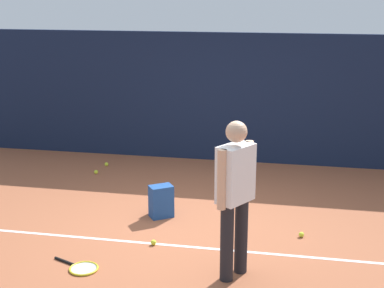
# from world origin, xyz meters

# --- Properties ---
(ground_plane) EXTENTS (12.00, 12.00, 0.00)m
(ground_plane) POSITION_xyz_m (0.00, 0.00, 0.00)
(ground_plane) COLOR #9E5638
(back_fence) EXTENTS (10.00, 0.10, 2.26)m
(back_fence) POSITION_xyz_m (0.00, 3.00, 1.13)
(back_fence) COLOR #141E38
(back_fence) RESTS_ON ground
(court_line) EXTENTS (9.00, 0.05, 0.00)m
(court_line) POSITION_xyz_m (0.00, -0.57, 0.00)
(court_line) COLOR white
(court_line) RESTS_ON ground
(tennis_player) EXTENTS (0.40, 0.46, 1.70)m
(tennis_player) POSITION_xyz_m (0.75, -1.15, 0.97)
(tennis_player) COLOR black
(tennis_player) RESTS_ON ground
(tennis_racket) EXTENTS (0.63, 0.43, 0.03)m
(tennis_racket) POSITION_xyz_m (-0.90, -1.32, 0.01)
(tennis_racket) COLOR black
(tennis_racket) RESTS_ON ground
(backpack) EXTENTS (0.37, 0.38, 0.44)m
(backpack) POSITION_xyz_m (-0.40, 0.27, 0.21)
(backpack) COLOR #1E478C
(backpack) RESTS_ON ground
(tennis_ball_near_player) EXTENTS (0.07, 0.07, 0.07)m
(tennis_ball_near_player) POSITION_xyz_m (-1.90, 1.80, 0.03)
(tennis_ball_near_player) COLOR #CCE033
(tennis_ball_near_player) RESTS_ON ground
(tennis_ball_by_fence) EXTENTS (0.07, 0.07, 0.07)m
(tennis_ball_by_fence) POSITION_xyz_m (1.47, -0.04, 0.03)
(tennis_ball_by_fence) COLOR #CCE033
(tennis_ball_by_fence) RESTS_ON ground
(tennis_ball_mid_court) EXTENTS (0.07, 0.07, 0.07)m
(tennis_ball_mid_court) POSITION_xyz_m (-0.28, -0.60, 0.03)
(tennis_ball_mid_court) COLOR #CCE033
(tennis_ball_mid_court) RESTS_ON ground
(tennis_ball_far_left) EXTENTS (0.07, 0.07, 0.07)m
(tennis_ball_far_left) POSITION_xyz_m (-1.87, 2.24, 0.03)
(tennis_ball_far_left) COLOR #CCE033
(tennis_ball_far_left) RESTS_ON ground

